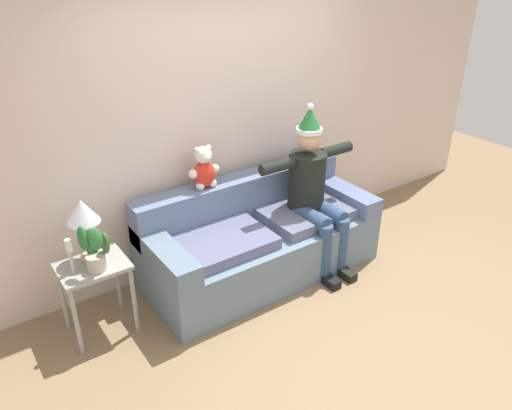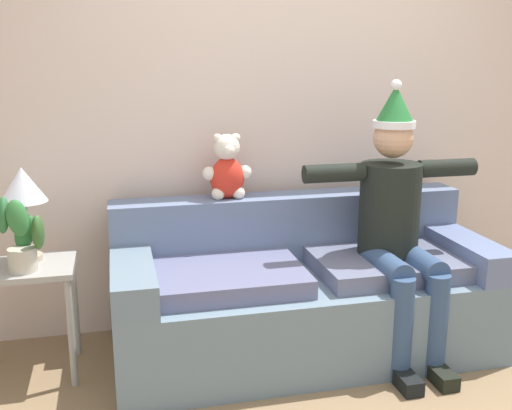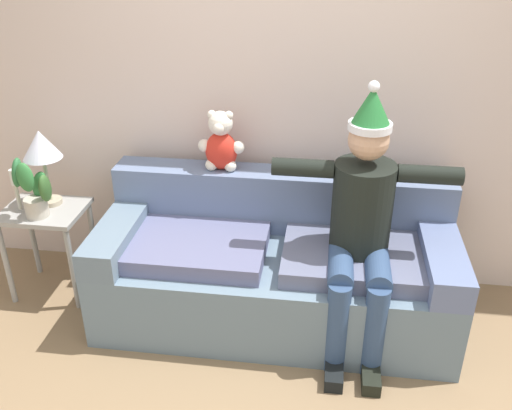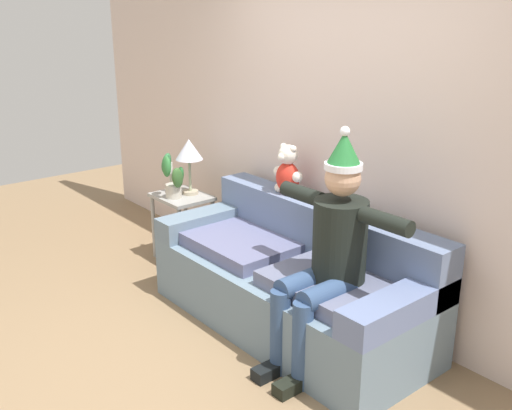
{
  "view_description": "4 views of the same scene",
  "coord_description": "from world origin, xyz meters",
  "px_view_note": "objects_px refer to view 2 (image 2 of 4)",
  "views": [
    {
      "loc": [
        -2.26,
        -2.17,
        2.71
      ],
      "look_at": [
        -0.08,
        0.95,
        0.74
      ],
      "focal_mm": 34.92,
      "sensor_mm": 36.0,
      "label": 1
    },
    {
      "loc": [
        -1.01,
        -2.04,
        1.65
      ],
      "look_at": [
        -0.31,
        0.86,
        0.92
      ],
      "focal_mm": 41.77,
      "sensor_mm": 36.0,
      "label": 2
    },
    {
      "loc": [
        0.27,
        -1.89,
        2.3
      ],
      "look_at": [
        -0.11,
        0.92,
        0.81
      ],
      "focal_mm": 39.5,
      "sensor_mm": 36.0,
      "label": 3
    },
    {
      "loc": [
        2.8,
        -1.64,
        2.21
      ],
      "look_at": [
        -0.23,
        0.86,
        0.89
      ],
      "focal_mm": 41.78,
      "sensor_mm": 36.0,
      "label": 4
    }
  ],
  "objects_px": {
    "person_seated": "(397,220)",
    "teddy_bear": "(227,169)",
    "potted_plant": "(22,237)",
    "side_table": "(26,286)",
    "couch": "(302,292)",
    "table_lamp": "(23,189)"
  },
  "relations": [
    {
      "from": "table_lamp",
      "to": "side_table",
      "type": "bearing_deg",
      "value": -103.16
    },
    {
      "from": "side_table",
      "to": "person_seated",
      "type": "bearing_deg",
      "value": -5.85
    },
    {
      "from": "teddy_bear",
      "to": "potted_plant",
      "type": "xyz_separation_m",
      "value": [
        -1.1,
        -0.33,
        -0.23
      ]
    },
    {
      "from": "person_seated",
      "to": "potted_plant",
      "type": "height_order",
      "value": "person_seated"
    },
    {
      "from": "teddy_bear",
      "to": "person_seated",
      "type": "bearing_deg",
      "value": -27.13
    },
    {
      "from": "person_seated",
      "to": "teddy_bear",
      "type": "height_order",
      "value": "person_seated"
    },
    {
      "from": "person_seated",
      "to": "table_lamp",
      "type": "distance_m",
      "value": 1.99
    },
    {
      "from": "teddy_bear",
      "to": "potted_plant",
      "type": "height_order",
      "value": "teddy_bear"
    },
    {
      "from": "side_table",
      "to": "potted_plant",
      "type": "relative_size",
      "value": 1.54
    },
    {
      "from": "couch",
      "to": "potted_plant",
      "type": "bearing_deg",
      "value": -177.89
    },
    {
      "from": "side_table",
      "to": "table_lamp",
      "type": "distance_m",
      "value": 0.51
    },
    {
      "from": "teddy_bear",
      "to": "side_table",
      "type": "xyz_separation_m",
      "value": [
        -1.12,
        -0.24,
        -0.53
      ]
    },
    {
      "from": "side_table",
      "to": "potted_plant",
      "type": "bearing_deg",
      "value": -78.82
    },
    {
      "from": "table_lamp",
      "to": "potted_plant",
      "type": "xyz_separation_m",
      "value": [
        -0.0,
        -0.18,
        -0.2
      ]
    },
    {
      "from": "couch",
      "to": "table_lamp",
      "type": "distance_m",
      "value": 1.62
    },
    {
      "from": "side_table",
      "to": "table_lamp",
      "type": "relative_size",
      "value": 1.24
    },
    {
      "from": "teddy_bear",
      "to": "couch",
      "type": "bearing_deg",
      "value": -36.27
    },
    {
      "from": "side_table",
      "to": "table_lamp",
      "type": "bearing_deg",
      "value": 76.84
    },
    {
      "from": "table_lamp",
      "to": "potted_plant",
      "type": "distance_m",
      "value": 0.27
    },
    {
      "from": "person_seated",
      "to": "table_lamp",
      "type": "xyz_separation_m",
      "value": [
        -1.96,
        0.28,
        0.21
      ]
    },
    {
      "from": "couch",
      "to": "person_seated",
      "type": "height_order",
      "value": "person_seated"
    },
    {
      "from": "person_seated",
      "to": "teddy_bear",
      "type": "distance_m",
      "value": 1.0
    }
  ]
}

